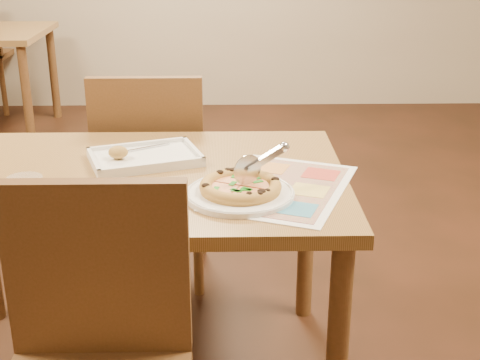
{
  "coord_description": "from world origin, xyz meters",
  "views": [
    {
      "loc": [
        0.3,
        -1.86,
        1.43
      ],
      "look_at": [
        0.33,
        -0.18,
        0.77
      ],
      "focal_mm": 50.0,
      "sensor_mm": 36.0,
      "label": 1
    }
  ],
  "objects_px": {
    "chair_near": "(94,336)",
    "appetizer_tray": "(143,158)",
    "glass_tumbler": "(27,201)",
    "pizza_cutter": "(260,162)",
    "menu": "(282,187)",
    "plate": "(240,194)",
    "chair_far": "(151,156)",
    "dining_table": "(129,201)",
    "pizza": "(240,187)"
  },
  "relations": [
    {
      "from": "appetizer_tray",
      "to": "dining_table",
      "type": "bearing_deg",
      "value": -107.2
    },
    {
      "from": "dining_table",
      "to": "appetizer_tray",
      "type": "height_order",
      "value": "appetizer_tray"
    },
    {
      "from": "dining_table",
      "to": "chair_far",
      "type": "bearing_deg",
      "value": 90.0
    },
    {
      "from": "pizza",
      "to": "pizza_cutter",
      "type": "relative_size",
      "value": 1.51
    },
    {
      "from": "dining_table",
      "to": "pizza_cutter",
      "type": "height_order",
      "value": "pizza_cutter"
    },
    {
      "from": "chair_near",
      "to": "glass_tumbler",
      "type": "bearing_deg",
      "value": 125.25
    },
    {
      "from": "chair_far",
      "to": "appetizer_tray",
      "type": "relative_size",
      "value": 1.22
    },
    {
      "from": "chair_near",
      "to": "glass_tumbler",
      "type": "distance_m",
      "value": 0.41
    },
    {
      "from": "pizza_cutter",
      "to": "menu",
      "type": "bearing_deg",
      "value": -6.7
    },
    {
      "from": "chair_far",
      "to": "chair_near",
      "type": "bearing_deg",
      "value": 90.0
    },
    {
      "from": "chair_far",
      "to": "plate",
      "type": "height_order",
      "value": "chair_far"
    },
    {
      "from": "dining_table",
      "to": "pizza",
      "type": "bearing_deg",
      "value": -27.44
    },
    {
      "from": "dining_table",
      "to": "plate",
      "type": "distance_m",
      "value": 0.39
    },
    {
      "from": "chair_near",
      "to": "plate",
      "type": "xyz_separation_m",
      "value": [
        0.33,
        0.42,
        0.16
      ]
    },
    {
      "from": "chair_near",
      "to": "pizza",
      "type": "xyz_separation_m",
      "value": [
        0.33,
        0.43,
        0.18
      ]
    },
    {
      "from": "pizza_cutter",
      "to": "glass_tumbler",
      "type": "height_order",
      "value": "pizza_cutter"
    },
    {
      "from": "plate",
      "to": "menu",
      "type": "xyz_separation_m",
      "value": [
        0.12,
        0.06,
        -0.01
      ]
    },
    {
      "from": "plate",
      "to": "pizza",
      "type": "height_order",
      "value": "pizza"
    },
    {
      "from": "dining_table",
      "to": "glass_tumbler",
      "type": "xyz_separation_m",
      "value": [
        -0.21,
        -0.31,
        0.13
      ]
    },
    {
      "from": "chair_near",
      "to": "appetizer_tray",
      "type": "distance_m",
      "value": 0.73
    },
    {
      "from": "appetizer_tray",
      "to": "glass_tumbler",
      "type": "distance_m",
      "value": 0.49
    },
    {
      "from": "glass_tumbler",
      "to": "chair_far",
      "type": "bearing_deg",
      "value": 77.29
    },
    {
      "from": "plate",
      "to": "chair_near",
      "type": "bearing_deg",
      "value": -128.18
    },
    {
      "from": "appetizer_tray",
      "to": "menu",
      "type": "height_order",
      "value": "appetizer_tray"
    },
    {
      "from": "pizza_cutter",
      "to": "menu",
      "type": "xyz_separation_m",
      "value": [
        0.07,
        0.03,
        -0.09
      ]
    },
    {
      "from": "chair_near",
      "to": "menu",
      "type": "xyz_separation_m",
      "value": [
        0.45,
        0.49,
        0.16
      ]
    },
    {
      "from": "pizza_cutter",
      "to": "glass_tumbler",
      "type": "distance_m",
      "value": 0.62
    },
    {
      "from": "appetizer_tray",
      "to": "glass_tumbler",
      "type": "relative_size",
      "value": 3.44
    },
    {
      "from": "chair_far",
      "to": "plate",
      "type": "distance_m",
      "value": 0.86
    },
    {
      "from": "plate",
      "to": "appetizer_tray",
      "type": "distance_m",
      "value": 0.42
    },
    {
      "from": "chair_far",
      "to": "pizza",
      "type": "relative_size",
      "value": 2.09
    },
    {
      "from": "chair_near",
      "to": "pizza_cutter",
      "type": "bearing_deg",
      "value": 49.73
    },
    {
      "from": "pizza_cutter",
      "to": "appetizer_tray",
      "type": "relative_size",
      "value": 0.39
    },
    {
      "from": "chair_near",
      "to": "menu",
      "type": "bearing_deg",
      "value": 47.0
    },
    {
      "from": "dining_table",
      "to": "chair_far",
      "type": "relative_size",
      "value": 2.77
    },
    {
      "from": "chair_far",
      "to": "pizza_cutter",
      "type": "bearing_deg",
      "value": 117.39
    },
    {
      "from": "pizza",
      "to": "appetizer_tray",
      "type": "relative_size",
      "value": 0.59
    },
    {
      "from": "chair_near",
      "to": "glass_tumbler",
      "type": "height_order",
      "value": "chair_near"
    },
    {
      "from": "dining_table",
      "to": "chair_near",
      "type": "bearing_deg",
      "value": -90.0
    },
    {
      "from": "chair_far",
      "to": "dining_table",
      "type": "bearing_deg",
      "value": 90.0
    },
    {
      "from": "dining_table",
      "to": "menu",
      "type": "xyz_separation_m",
      "value": [
        0.45,
        -0.12,
        0.09
      ]
    },
    {
      "from": "plate",
      "to": "menu",
      "type": "relative_size",
      "value": 0.63
    },
    {
      "from": "chair_far",
      "to": "menu",
      "type": "bearing_deg",
      "value": 122.23
    },
    {
      "from": "appetizer_tray",
      "to": "chair_far",
      "type": "bearing_deg",
      "value": 94.06
    },
    {
      "from": "dining_table",
      "to": "menu",
      "type": "height_order",
      "value": "menu"
    },
    {
      "from": "plate",
      "to": "appetizer_tray",
      "type": "relative_size",
      "value": 0.77
    },
    {
      "from": "plate",
      "to": "menu",
      "type": "distance_m",
      "value": 0.14
    },
    {
      "from": "plate",
      "to": "chair_far",
      "type": "bearing_deg",
      "value": 113.04
    },
    {
      "from": "dining_table",
      "to": "chair_near",
      "type": "distance_m",
      "value": 0.61
    },
    {
      "from": "pizza",
      "to": "plate",
      "type": "bearing_deg",
      "value": -102.32
    }
  ]
}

